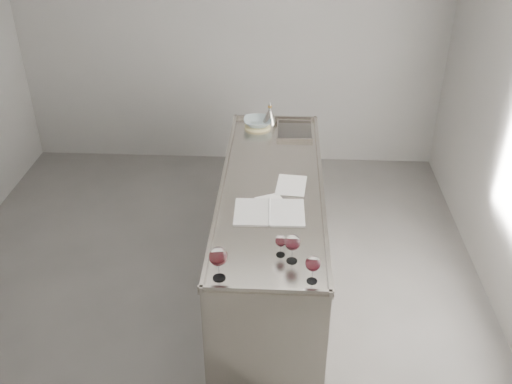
# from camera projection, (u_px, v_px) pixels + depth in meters

# --- Properties ---
(room_shell) EXTENTS (4.54, 5.04, 2.84)m
(room_shell) POSITION_uv_depth(u_px,v_px,m) (196.00, 146.00, 3.75)
(room_shell) COLOR #595753
(room_shell) RESTS_ON ground
(counter) EXTENTS (0.77, 2.42, 0.97)m
(counter) POSITION_uv_depth(u_px,v_px,m) (271.00, 236.00, 4.47)
(counter) COLOR #9F978E
(counter) RESTS_ON ground
(wine_glass_left) EXTENTS (0.11, 0.11, 0.22)m
(wine_glass_left) POSITION_uv_depth(u_px,v_px,m) (218.00, 257.00, 3.24)
(wine_glass_left) COLOR white
(wine_glass_left) RESTS_ON counter
(wine_glass_middle) EXTENTS (0.10, 0.10, 0.19)m
(wine_glass_middle) POSITION_uv_depth(u_px,v_px,m) (293.00, 243.00, 3.38)
(wine_glass_middle) COLOR white
(wine_glass_middle) RESTS_ON counter
(wine_glass_right) EXTENTS (0.09, 0.09, 0.18)m
(wine_glass_right) POSITION_uv_depth(u_px,v_px,m) (313.00, 264.00, 3.23)
(wine_glass_right) COLOR white
(wine_glass_right) RESTS_ON counter
(wine_glass_small) EXTENTS (0.07, 0.07, 0.14)m
(wine_glass_small) POSITION_uv_depth(u_px,v_px,m) (281.00, 241.00, 3.45)
(wine_glass_small) COLOR white
(wine_glass_small) RESTS_ON counter
(notebook) EXTENTS (0.49, 0.34, 0.02)m
(notebook) POSITION_uv_depth(u_px,v_px,m) (269.00, 212.00, 3.90)
(notebook) COLOR silver
(notebook) RESTS_ON counter
(loose_paper_top) EXTENTS (0.28, 0.31, 0.00)m
(loose_paper_top) POSITION_uv_depth(u_px,v_px,m) (273.00, 204.00, 4.00)
(loose_paper_top) COLOR silver
(loose_paper_top) RESTS_ON counter
(loose_paper_under) EXTENTS (0.24, 0.32, 0.00)m
(loose_paper_under) POSITION_uv_depth(u_px,v_px,m) (291.00, 185.00, 4.22)
(loose_paper_under) COLOR silver
(loose_paper_under) RESTS_ON counter
(trivet) EXTENTS (0.30, 0.30, 0.02)m
(trivet) POSITION_uv_depth(u_px,v_px,m) (258.00, 126.00, 5.08)
(trivet) COLOR beige
(trivet) RESTS_ON counter
(ceramic_bowl) EXTENTS (0.27, 0.27, 0.06)m
(ceramic_bowl) POSITION_uv_depth(u_px,v_px,m) (258.00, 122.00, 5.06)
(ceramic_bowl) COLOR #90A5A7
(ceramic_bowl) RESTS_ON trivet
(wine_funnel) EXTENTS (0.15, 0.15, 0.22)m
(wine_funnel) POSITION_uv_depth(u_px,v_px,m) (270.00, 117.00, 5.11)
(wine_funnel) COLOR gray
(wine_funnel) RESTS_ON counter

